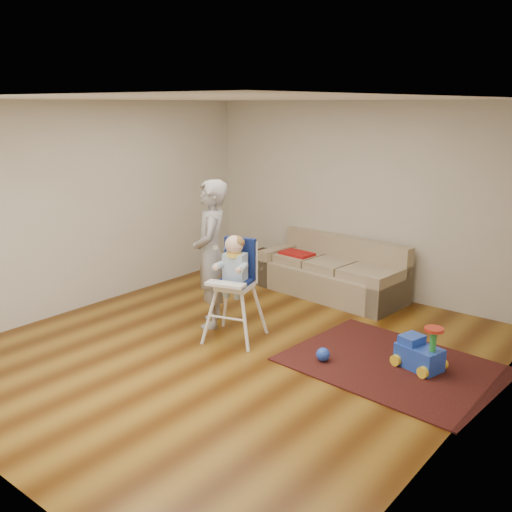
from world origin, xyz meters
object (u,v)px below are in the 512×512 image
Objects in this scene: sofa at (331,268)px; toy_ball at (323,354)px; ride_on_toy at (420,345)px; high_chair at (235,290)px; adult at (211,254)px; side_table at (265,266)px.

toy_ball is at bearing -55.63° from sofa.
sofa is at bearing 157.79° from ride_on_toy.
adult is at bearing 145.74° from high_chair.
high_chair reaches higher than toy_ball.
high_chair reaches higher than ride_on_toy.
high_chair is (-0.04, -2.04, 0.20)m from sofa.
ride_on_toy is 0.27× the size of adult.
adult is at bearing -72.01° from side_table.
side_table is 2.32m from high_chair.
toy_ball is (1.10, -1.94, -0.31)m from sofa.
high_chair is at bearing 33.51° from adult.
side_table is 0.36× the size of high_chair.
ride_on_toy is 1.00m from toy_ball.
side_table is at bearing 102.20° from high_chair.
side_table reaches higher than toy_ball.
ride_on_toy is 3.35× the size of toy_ball.
high_chair is at bearing -175.06° from toy_ball.
ride_on_toy is (1.96, -1.45, -0.14)m from sofa.
adult is at bearing -155.99° from ride_on_toy.
ride_on_toy is (3.11, -1.42, 0.04)m from side_table.
side_table is at bearing 158.86° from adult.
adult reaches higher than ride_on_toy.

